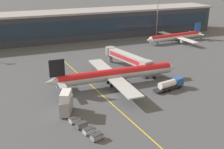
% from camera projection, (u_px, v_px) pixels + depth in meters
% --- Properties ---
extents(ground_plane, '(700.00, 700.00, 0.00)m').
position_uv_depth(ground_plane, '(112.00, 96.00, 86.88)').
color(ground_plane, '#47494F').
extents(apron_lead_in_line, '(7.07, 79.74, 0.01)m').
position_uv_depth(apron_lead_in_line, '(102.00, 95.00, 87.73)').
color(apron_lead_in_line, yellow).
rests_on(apron_lead_in_line, ground_plane).
extents(terminal_building, '(154.03, 19.39, 14.80)m').
position_uv_depth(terminal_building, '(84.00, 24.00, 157.92)').
color(terminal_building, '#2D333D').
rests_on(terminal_building, ground_plane).
extents(main_airliner, '(46.13, 36.77, 10.72)m').
position_uv_depth(main_airliner, '(116.00, 74.00, 94.30)').
color(main_airliner, '#B2B7BC').
rests_on(main_airliner, ground_plane).
extents(jet_bridge, '(9.07, 25.23, 6.35)m').
position_uv_depth(jet_bridge, '(126.00, 57.00, 108.65)').
color(jet_bridge, '#B2B7BC').
rests_on(jet_bridge, ground_plane).
extents(fuel_tanker, '(11.08, 4.63, 3.25)m').
position_uv_depth(fuel_tanker, '(171.00, 84.00, 91.24)').
color(fuel_tanker, '#232326').
rests_on(fuel_tanker, ground_plane).
extents(catering_lift, '(4.92, 7.24, 6.30)m').
position_uv_depth(catering_lift, '(66.00, 103.00, 75.62)').
color(catering_lift, gray).
rests_on(catering_lift, ground_plane).
extents(baggage_cart_0, '(2.97, 2.23, 1.48)m').
position_uv_depth(baggage_cart_0, '(97.00, 137.00, 64.62)').
color(baggage_cart_0, gray).
rests_on(baggage_cart_0, ground_plane).
extents(baggage_cart_1, '(2.97, 2.23, 1.48)m').
position_uv_depth(baggage_cart_1, '(89.00, 131.00, 67.00)').
color(baggage_cart_1, '#B2B7BC').
rests_on(baggage_cart_1, ground_plane).
extents(baggage_cart_2, '(2.97, 2.23, 1.48)m').
position_uv_depth(baggage_cart_2, '(81.00, 125.00, 69.38)').
color(baggage_cart_2, '#595B60').
rests_on(baggage_cart_2, ground_plane).
extents(baggage_cart_3, '(2.97, 2.23, 1.48)m').
position_uv_depth(baggage_cart_3, '(75.00, 120.00, 71.76)').
color(baggage_cart_3, '#B2B7BC').
rests_on(baggage_cart_3, ground_plane).
extents(commuter_jet_far, '(36.20, 28.89, 8.72)m').
position_uv_depth(commuter_jet_far, '(176.00, 36.00, 149.77)').
color(commuter_jet_far, white).
rests_on(commuter_jet_far, ground_plane).
extents(apron_light_mast_1, '(2.80, 0.50, 25.16)m').
position_uv_depth(apron_light_mast_1, '(158.00, 10.00, 158.14)').
color(apron_light_mast_1, gray).
rests_on(apron_light_mast_1, ground_plane).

